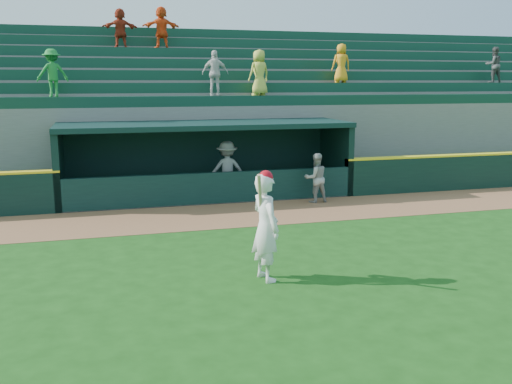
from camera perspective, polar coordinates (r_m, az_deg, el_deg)
ground at (r=11.80m, az=2.11°, el=-7.65°), size 120.00×120.00×0.00m
warning_track at (r=16.36m, az=-3.12°, el=-2.33°), size 40.00×3.00×0.01m
dugout_player_front at (r=18.04m, az=6.00°, el=1.41°), size 0.79×0.64×1.56m
dugout_player_inside at (r=18.70m, az=-2.91°, el=2.25°), size 1.26×0.79×1.86m
dugout at (r=19.11m, az=-5.19°, el=3.70°), size 9.40×2.80×2.46m
stands at (r=23.50m, az=-7.30°, el=7.56°), size 34.50×6.32×7.47m
batter_at_plate at (r=10.88m, az=0.97°, el=-3.42°), size 0.65×0.89×2.15m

